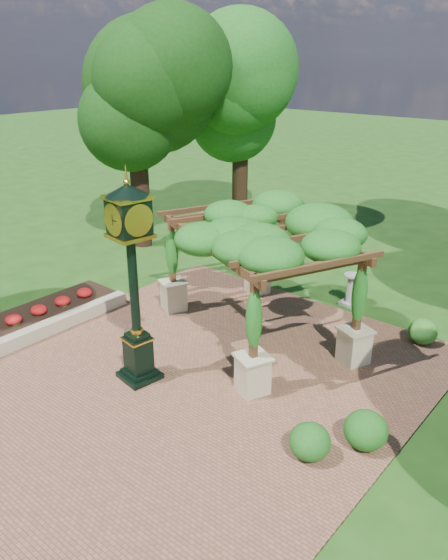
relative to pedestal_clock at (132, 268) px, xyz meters
The scene contains 12 objects.
ground 3.09m from the pedestal_clock, 24.65° to the right, with size 120.00×120.00×0.00m, color #1E4714.
brick_plaza 3.09m from the pedestal_clock, 30.89° to the left, with size 10.00×12.00×0.04m, color brown.
border_wall 4.55m from the pedestal_clock, behind, with size 0.35×5.00×0.40m, color #C6B793.
flower_bed 5.31m from the pedestal_clock, behind, with size 1.50×5.00×0.36m, color red.
pedestal_clock is the anchor object (origin of this frame).
pergola 3.71m from the pedestal_clock, 77.81° to the left, with size 6.63×5.51×3.58m.
sundial 7.78m from the pedestal_clock, 75.08° to the left, with size 0.57×0.57×1.01m.
shrub_front 5.29m from the pedestal_clock, ahead, with size 0.81×0.81×0.73m, color #1D5919.
shrub_mid 6.01m from the pedestal_clock, 12.53° to the left, with size 0.88×0.88×0.79m, color #1C5718.
shrub_back 8.03m from the pedestal_clock, 52.85° to the left, with size 0.77×0.77×0.69m, color #2D6A1E.
tree_west_near 10.58m from the pedestal_clock, 137.19° to the left, with size 4.81×4.81×8.70m.
tree_west_far 14.45m from the pedestal_clock, 118.53° to the left, with size 4.52×4.52×8.34m.
Camera 1 is at (7.89, -6.94, 7.35)m, focal length 35.00 mm.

